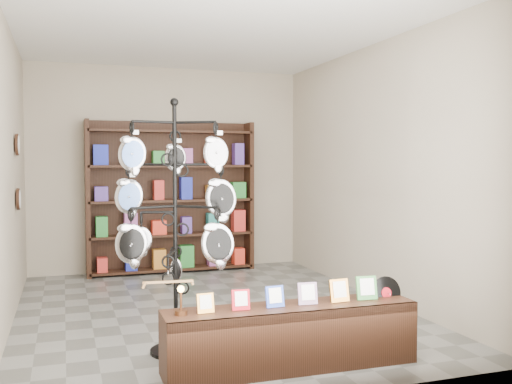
{
  "coord_description": "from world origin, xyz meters",
  "views": [
    {
      "loc": [
        -1.49,
        -5.97,
        1.61
      ],
      "look_at": [
        0.19,
        -1.0,
        1.33
      ],
      "focal_mm": 40.0,
      "sensor_mm": 36.0,
      "label": 1
    }
  ],
  "objects": [
    {
      "name": "ground",
      "position": [
        0.0,
        0.0,
        0.0
      ],
      "size": [
        5.0,
        5.0,
        0.0
      ],
      "primitive_type": "plane",
      "color": "slate",
      "rests_on": "ground"
    },
    {
      "name": "room_envelope",
      "position": [
        0.0,
        0.0,
        1.85
      ],
      "size": [
        5.0,
        5.0,
        5.0
      ],
      "color": "#ADA28B",
      "rests_on": "ground"
    },
    {
      "name": "display_tree",
      "position": [
        -0.61,
        -1.27,
        1.24
      ],
      "size": [
        1.11,
        1.06,
        2.14
      ],
      "rotation": [
        0.0,
        0.0,
        -0.2
      ],
      "color": "black",
      "rests_on": "ground"
    },
    {
      "name": "front_shelf",
      "position": [
        0.17,
        -1.92,
        0.25
      ],
      "size": [
        2.01,
        0.44,
        0.71
      ],
      "rotation": [
        0.0,
        0.0,
        -0.01
      ],
      "color": "black",
      "rests_on": "ground"
    },
    {
      "name": "back_shelving",
      "position": [
        0.0,
        2.3,
        1.03
      ],
      "size": [
        2.42,
        0.36,
        2.2
      ],
      "color": "black",
      "rests_on": "ground"
    },
    {
      "name": "wall_clocks",
      "position": [
        -1.97,
        0.8,
        1.5
      ],
      "size": [
        0.03,
        0.24,
        0.84
      ],
      "color": "black",
      "rests_on": "ground"
    }
  ]
}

